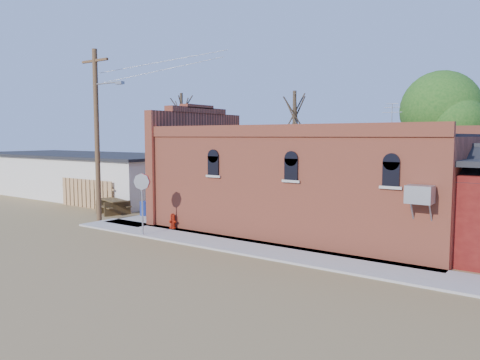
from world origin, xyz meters
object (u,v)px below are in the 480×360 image
Objects in this scene: stop_sign at (142,188)px; trash_barrel at (145,208)px; brick_bar at (303,182)px; fire_hydrant at (173,221)px; utility_pole at (97,131)px; picnic_table at (113,204)px.

stop_sign reaches higher than trash_barrel.
brick_bar reaches higher than stop_sign.
trash_barrel reaches higher than fire_hydrant.
trash_barrel is (-3.89, 1.80, 0.04)m from fire_hydrant.
utility_pole reaches higher than fire_hydrant.
trash_barrel is (-8.94, -1.89, -1.86)m from brick_bar.
trash_barrel is (-3.76, 3.60, -1.74)m from stop_sign.
trash_barrel is (0.84, 2.40, -4.29)m from utility_pole.
brick_bar is 1.82× the size of utility_pole.
utility_pole is 12.29× the size of fire_hydrant.
picnic_table is at bearing 149.68° from stop_sign.
utility_pole is 4.86m from picnic_table.
brick_bar is 5.90× the size of stop_sign.
fire_hydrant is (-5.05, -3.70, -1.90)m from brick_bar.
brick_bar is at bearing 44.57° from stop_sign.
trash_barrel is at bearing 134.13° from stop_sign.
brick_bar is 22.39× the size of fire_hydrant.
stop_sign is 1.16× the size of picnic_table.
utility_pole is at bearing -109.38° from trash_barrel.
trash_barrel is at bearing -168.04° from brick_bar.
stop_sign reaches higher than picnic_table.
trash_barrel is 2.24m from picnic_table.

